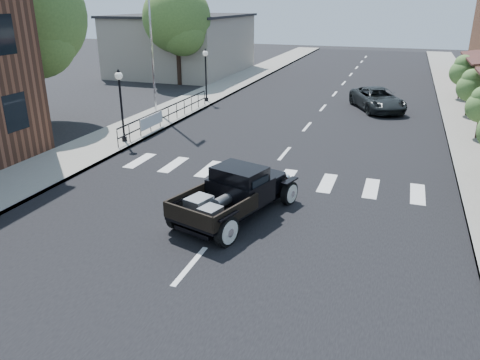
% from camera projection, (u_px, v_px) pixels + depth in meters
% --- Properties ---
extents(ground, '(120.00, 120.00, 0.00)m').
position_uv_depth(ground, '(230.00, 219.00, 14.75)').
color(ground, black).
rests_on(ground, ground).
extents(road, '(14.00, 80.00, 0.02)m').
position_uv_depth(road, '(317.00, 115.00, 27.96)').
color(road, black).
rests_on(road, ground).
extents(road_markings, '(12.00, 60.00, 0.06)m').
position_uv_depth(road_markings, '(299.00, 137.00, 23.55)').
color(road_markings, silver).
rests_on(road_markings, ground).
extents(sidewalk_left, '(3.00, 80.00, 0.15)m').
position_uv_depth(sidewalk_left, '(188.00, 104.00, 30.54)').
color(sidewalk_left, gray).
rests_on(sidewalk_left, ground).
extents(sidewalk_right, '(3.00, 80.00, 0.15)m').
position_uv_depth(sidewalk_right, '(473.00, 126.00, 25.33)').
color(sidewalk_right, gray).
rests_on(sidewalk_right, ground).
extents(low_building_left, '(10.00, 12.00, 5.00)m').
position_uv_depth(low_building_left, '(183.00, 45.00, 43.10)').
color(low_building_left, '#A69C8B').
rests_on(low_building_left, ground).
extents(railing, '(0.08, 10.00, 1.00)m').
position_uv_depth(railing, '(168.00, 113.00, 25.56)').
color(railing, black).
rests_on(railing, sidewalk_left).
extents(banner, '(0.04, 2.20, 0.60)m').
position_uv_depth(banner, '(152.00, 126.00, 23.84)').
color(banner, silver).
rests_on(banner, sidewalk_left).
extents(lamp_post_b, '(0.36, 0.36, 3.37)m').
position_uv_depth(lamp_post_b, '(121.00, 106.00, 21.70)').
color(lamp_post_b, black).
rests_on(lamp_post_b, sidewalk_left).
extents(lamp_post_c, '(0.36, 0.36, 3.37)m').
position_uv_depth(lamp_post_c, '(206.00, 75.00, 30.51)').
color(lamp_post_c, black).
rests_on(lamp_post_c, sidewalk_left).
extents(big_tree_near, '(5.88, 5.88, 8.64)m').
position_uv_depth(big_tree_near, '(33.00, 43.00, 24.52)').
color(big_tree_near, '#45662B').
rests_on(big_tree_near, ground).
extents(big_tree_far, '(5.28, 5.28, 7.76)m').
position_uv_depth(big_tree_far, '(178.00, 35.00, 36.55)').
color(big_tree_far, '#45662B').
rests_on(big_tree_far, ground).
extents(small_tree_c, '(1.45, 1.45, 2.41)m').
position_uv_depth(small_tree_c, '(480.00, 113.00, 22.39)').
color(small_tree_c, '#476F33').
rests_on(small_tree_c, sidewalk_right).
extents(small_tree_d, '(1.54, 1.54, 2.56)m').
position_uv_depth(small_tree_d, '(469.00, 93.00, 26.80)').
color(small_tree_d, '#476F33').
rests_on(small_tree_d, sidewalk_right).
extents(small_tree_e, '(1.68, 1.68, 2.79)m').
position_uv_depth(small_tree_e, '(461.00, 78.00, 31.37)').
color(small_tree_e, '#476F33').
rests_on(small_tree_e, sidewalk_right).
extents(hotrod_pickup, '(3.50, 5.20, 1.65)m').
position_uv_depth(hotrod_pickup, '(235.00, 193.00, 14.57)').
color(hotrod_pickup, black).
rests_on(hotrod_pickup, ground).
extents(second_car, '(4.09, 5.37, 1.35)m').
position_uv_depth(second_car, '(378.00, 99.00, 28.92)').
color(second_car, black).
rests_on(second_car, ground).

